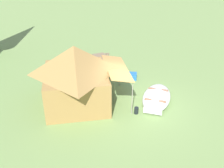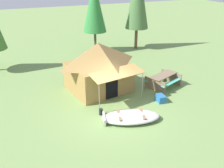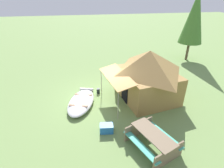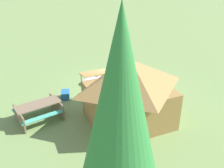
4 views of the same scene
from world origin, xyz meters
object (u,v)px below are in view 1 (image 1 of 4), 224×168
Objects in this scene: beached_rowboat at (157,97)px; canvas_cabin_tent at (76,75)px; picnic_table at (103,63)px; fuel_can at (136,110)px; cooler_box at (131,76)px.

canvas_cabin_tent is (-0.13, 3.73, 1.26)m from beached_rowboat.
fuel_can is (-4.61, -1.58, -0.32)m from picnic_table.
canvas_cabin_tent reaches higher than fuel_can.
cooler_box reaches higher than fuel_can.
beached_rowboat reaches higher than fuel_can.
fuel_can is (-3.38, 0.03, -0.03)m from cooler_box.
beached_rowboat is 3.94m from canvas_cabin_tent.
cooler_box is at bearing -47.90° from canvas_cabin_tent.
beached_rowboat is 1.50m from fuel_can.
picnic_table is at bearing 18.88° from fuel_can.
canvas_cabin_tent is 7.37× the size of cooler_box.
canvas_cabin_tent reaches higher than beached_rowboat.
cooler_box is 1.91× the size of fuel_can.
fuel_can is at bearing -161.12° from picnic_table.
beached_rowboat is 0.69× the size of canvas_cabin_tent.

